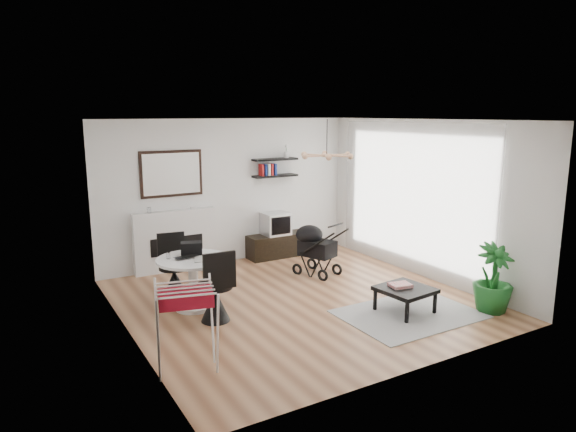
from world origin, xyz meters
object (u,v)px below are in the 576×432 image
tv_console (278,245)px  potted_plant (493,278)px  crt_tv (276,224)px  fireplace (175,233)px  drying_rack (187,327)px  coffee_table (405,290)px  stroller (315,251)px  dining_table (193,275)px

tv_console → potted_plant: potted_plant is taller
tv_console → crt_tv: size_ratio=2.45×
fireplace → drying_rack: size_ratio=2.21×
coffee_table → stroller: bearing=93.5°
crt_tv → coffee_table: (0.20, -3.44, -0.35)m
tv_console → dining_table: dining_table is taller
fireplace → potted_plant: bearing=-52.0°
crt_tv → drying_rack: drying_rack is taller
tv_console → coffee_table: 3.45m
fireplace → drying_rack: (-1.08, -3.68, -0.17)m
crt_tv → drying_rack: bearing=-130.9°
crt_tv → drying_rack: (-3.06, -3.53, -0.16)m
coffee_table → potted_plant: bearing=-28.4°
potted_plant → drying_rack: bearing=173.3°
fireplace → tv_console: size_ratio=1.78×
tv_console → stroller: size_ratio=1.25×
drying_rack → coffee_table: (3.25, 0.09, -0.19)m
tv_console → coffee_table: (0.15, -3.45, 0.10)m
dining_table → stroller: bearing=11.4°
drying_rack → potted_plant: potted_plant is taller
dining_table → drying_rack: drying_rack is taller
tv_console → drying_rack: 4.71m
tv_console → stroller: stroller is taller
crt_tv → potted_plant: (1.30, -4.04, -0.18)m
fireplace → coffee_table: size_ratio=2.85×
dining_table → potted_plant: bearing=-31.8°
potted_plant → stroller: bearing=114.2°
stroller → crt_tv: bearing=72.2°
fireplace → crt_tv: (1.98, -0.15, -0.01)m
crt_tv → stroller: (0.07, -1.30, -0.26)m
tv_console → stroller: (0.02, -1.30, 0.19)m
crt_tv → potted_plant: 4.25m
dining_table → coffee_table: size_ratio=1.37×
tv_console → crt_tv: (-0.04, -0.00, 0.44)m
fireplace → crt_tv: size_ratio=4.35×
potted_plant → coffee_table: bearing=151.6°
dining_table → drying_rack: (-0.71, -1.75, 0.02)m
tv_console → potted_plant: bearing=-72.7°
coffee_table → potted_plant: (1.10, -0.60, 0.17)m
tv_console → dining_table: 2.99m
tv_console → dining_table: bearing=-143.2°
coffee_table → tv_console: bearing=92.6°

